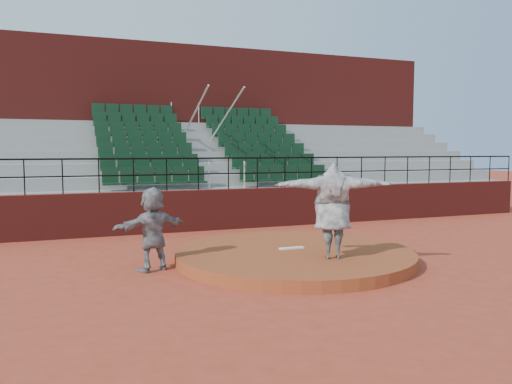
{
  "coord_description": "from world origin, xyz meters",
  "views": [
    {
      "loc": [
        -4.89,
        -10.34,
        2.57
      ],
      "look_at": [
        0.0,
        2.5,
        1.4
      ],
      "focal_mm": 35.0,
      "sensor_mm": 36.0,
      "label": 1
    }
  ],
  "objects": [
    {
      "name": "ground",
      "position": [
        0.0,
        0.0,
        0.0
      ],
      "size": [
        90.0,
        90.0,
        0.0
      ],
      "primitive_type": "plane",
      "color": "#A63B25",
      "rests_on": "ground"
    },
    {
      "name": "pitchers_mound",
      "position": [
        0.0,
        0.0,
        0.12
      ],
      "size": [
        5.5,
        5.5,
        0.25
      ],
      "primitive_type": "cylinder",
      "color": "#944221",
      "rests_on": "ground"
    },
    {
      "name": "pitching_rubber",
      "position": [
        0.0,
        0.15,
        0.27
      ],
      "size": [
        0.6,
        0.15,
        0.03
      ],
      "primitive_type": "cube",
      "color": "white",
      "rests_on": "pitchers_mound"
    },
    {
      "name": "boundary_wall",
      "position": [
        0.0,
        5.0,
        0.65
      ],
      "size": [
        24.0,
        0.3,
        1.3
      ],
      "primitive_type": "cube",
      "color": "maroon",
      "rests_on": "ground"
    },
    {
      "name": "wall_railing",
      "position": [
        0.0,
        5.0,
        2.03
      ],
      "size": [
        24.04,
        0.05,
        1.03
      ],
      "color": "black",
      "rests_on": "boundary_wall"
    },
    {
      "name": "seating_deck",
      "position": [
        0.0,
        8.65,
        1.44
      ],
      "size": [
        24.0,
        5.97,
        4.63
      ],
      "color": "gray",
      "rests_on": "ground"
    },
    {
      "name": "press_box_facade",
      "position": [
        0.0,
        12.6,
        3.55
      ],
      "size": [
        24.0,
        3.0,
        7.1
      ],
      "primitive_type": "cube",
      "color": "maroon",
      "rests_on": "ground"
    },
    {
      "name": "pitcher",
      "position": [
        0.39,
        -1.06,
        1.27
      ],
      "size": [
        2.6,
        1.47,
        2.05
      ],
      "primitive_type": "imported",
      "rotation": [
        0.0,
        0.0,
        2.81
      ],
      "color": "black",
      "rests_on": "pitchers_mound"
    },
    {
      "name": "fielder",
      "position": [
        -3.22,
        0.21,
        0.89
      ],
      "size": [
        1.74,
        1.05,
        1.79
      ],
      "primitive_type": "imported",
      "rotation": [
        0.0,
        0.0,
        3.48
      ],
      "color": "black",
      "rests_on": "ground"
    }
  ]
}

